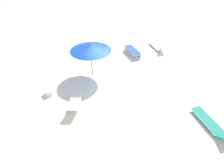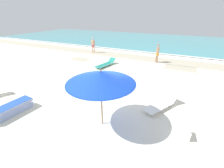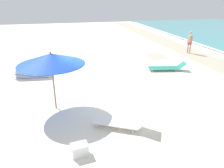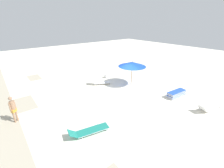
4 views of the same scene
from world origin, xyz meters
name	(u,v)px [view 3 (image 3 of 4)]	position (x,y,z in m)	size (l,w,h in m)	color
ground_plane	(91,99)	(0.00, 0.01, -0.08)	(60.00, 60.00, 0.16)	silver
beach_umbrella	(51,59)	(0.64, -1.59, 2.14)	(2.64, 2.64, 2.43)	#9E7547
lounger_stack	(33,73)	(-3.48, -2.84, 0.25)	(0.80, 1.97, 0.49)	blue
sun_lounger_under_umbrella	(167,67)	(-2.82, 5.27, 0.21)	(1.06, 2.38, 0.52)	#1E8475
sun_lounger_beside_umbrella	(37,62)	(-6.06, -2.79, 0.22)	(1.05, 2.33, 0.61)	white
sun_lounger_near_water_left	(122,122)	(2.71, 0.72, 0.22)	(1.51, 2.08, 0.59)	white
beachgoer_shoreline_child	(190,41)	(-6.47, 9.06, 1.00)	(0.42, 0.28, 1.76)	tan
cooler_box	(80,150)	(3.82, -0.92, 0.19)	(0.42, 0.54, 0.37)	white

